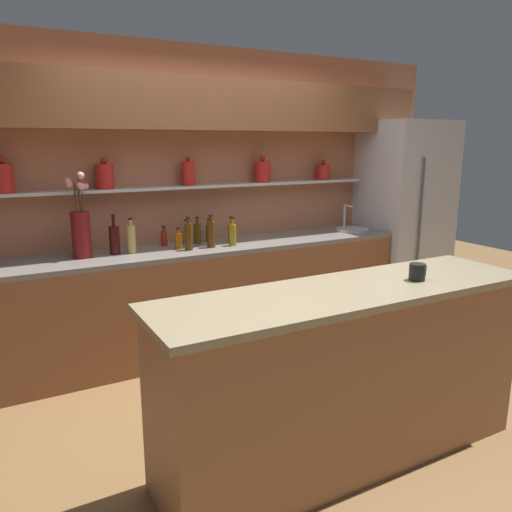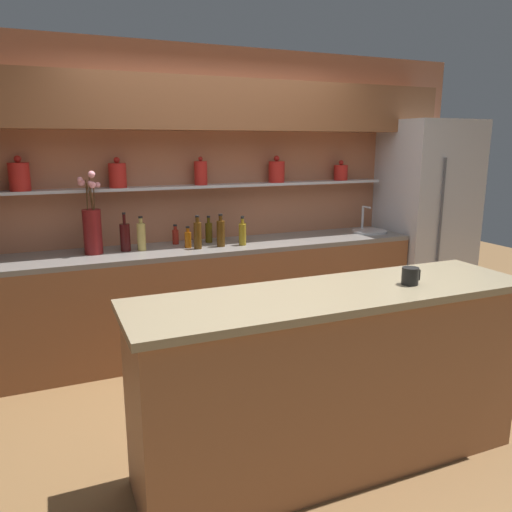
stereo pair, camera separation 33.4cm
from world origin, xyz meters
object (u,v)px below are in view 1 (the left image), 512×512
Objects in this scene: sink_fixture at (352,228)px; bottle_spirit_5 at (211,234)px; bottle_wine_3 at (114,239)px; bottle_spirit_8 at (131,238)px; bottle_oil_0 at (197,233)px; bottle_oil_1 at (233,234)px; bottle_oil_6 at (209,232)px; refrigerator at (403,219)px; bottle_oil_4 at (186,234)px; coffee_mug at (417,272)px; bottle_spirit_9 at (189,236)px; flower_vase at (81,230)px; bottle_sauce_10 at (178,240)px; bottle_sauce_2 at (164,238)px; bottle_oil_7 at (232,232)px.

bottle_spirit_5 reaches higher than sink_fixture.
bottle_spirit_8 is at bearing -14.31° from bottle_wine_3.
bottle_oil_0 is 0.74m from bottle_wine_3.
bottle_oil_1 is 0.19m from bottle_spirit_5.
bottle_oil_1 is at bearing -68.58° from bottle_oil_6.
bottle_oil_4 is (-2.35, 0.21, 0.01)m from refrigerator.
bottle_spirit_9 is at bearing 110.19° from coffee_mug.
flower_vase reaches higher than bottle_sauce_10.
bottle_sauce_10 is at bearing -4.87° from bottle_spirit_8.
bottle_oil_0 is at bearing -8.03° from bottle_sauce_2.
bottle_spirit_5 is 0.21m from bottle_spirit_9.
bottle_oil_7 is at bearing -20.22° from bottle_oil_0.
bottle_spirit_5 is at bearing 104.17° from coffee_mug.
refrigerator reaches higher than sink_fixture.
bottle_oil_0 is 0.32m from bottle_oil_1.
refrigerator reaches higher than bottle_oil_0.
bottle_oil_0 is 0.28m from bottle_spirit_9.
bottle_wine_3 is 0.78m from bottle_spirit_5.
bottle_spirit_5 is 1.19× the size of bottle_oil_7.
bottle_oil_7 is 0.46m from bottle_spirit_9.
bottle_spirit_9 is 2.49× the size of coffee_mug.
bottle_oil_1 is at bearing 98.60° from coffee_mug.
coffee_mug is (-1.76, -1.88, 0.07)m from refrigerator.
coffee_mug is (1.49, -1.96, -0.06)m from flower_vase.
refrigerator reaches higher than bottle_sauce_10.
bottle_spirit_5 is at bearing -179.01° from refrigerator.
bottle_sauce_10 is at bearing -147.76° from bottle_oil_0.
bottle_sauce_10 is at bearing 111.06° from coffee_mug.
coffee_mug is at bearing -119.92° from sink_fixture.
coffee_mug is (-1.11, -1.92, 0.13)m from sink_fixture.
bottle_wine_3 reaches higher than bottle_oil_6.
bottle_oil_6 is (1.11, 0.12, -0.13)m from flower_vase.
bottle_sauce_2 is 0.54× the size of bottle_wine_3.
bottle_oil_0 is 0.10m from bottle_oil_4.
bottle_spirit_5 is (-2.22, -0.04, 0.04)m from refrigerator.
bottle_oil_6 is at bearing -0.86° from bottle_sauce_2.
bottle_oil_4 is 0.54m from bottle_spirit_8.
bottle_spirit_5 is 0.26m from bottle_oil_7.
bottle_oil_1 is at bearing -39.66° from bottle_oil_4.
sink_fixture is 1.46× the size of bottle_oil_7.
bottle_oil_7 is at bearing -1.31° from bottle_wine_3.
bottle_oil_6 is at bearing -0.54° from bottle_oil_4.
bottle_oil_7 is (0.37, -0.14, 0.01)m from bottle_oil_4.
sink_fixture is at bearing -1.02° from bottle_wine_3.
sink_fixture is 1.22× the size of bottle_spirit_5.
flower_vase reaches higher than bottle_wine_3.
flower_vase is 0.72m from bottle_sauce_2.
bottle_oil_7 is (1.26, -0.02, -0.12)m from flower_vase.
bottle_oil_1 is 1.36× the size of bottle_sauce_10.
bottle_spirit_9 is (0.81, -0.14, -0.09)m from flower_vase.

